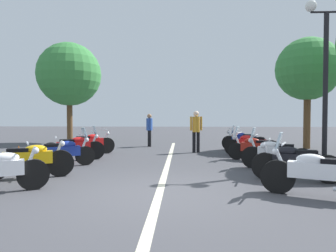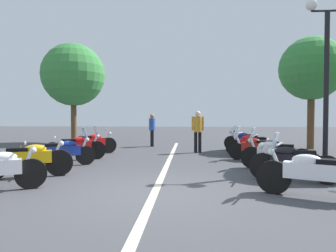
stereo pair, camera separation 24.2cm
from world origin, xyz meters
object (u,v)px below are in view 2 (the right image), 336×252
object	(u,v)px
motorcycle_right_row_3	(257,148)
street_lamp_twin_globe	(327,53)
motorcycle_right_row_1	(293,162)
motorcycle_right_row_4	(252,144)
motorcycle_right_row_5	(246,141)
traffic_cone_0	(21,155)
motorcycle_left_row_1	(28,159)
motorcycle_left_row_3	(76,147)
motorcycle_right_row_0	(315,173)
motorcycle_right_row_2	(275,154)
bystander_1	(198,128)
roadside_tree_1	(73,75)
motorcycle_left_row_4	(91,143)
bystander_0	(152,127)
roadside_tree_2	(312,69)
motorcycle_left_row_2	(62,152)

from	to	relation	value
motorcycle_right_row_3	street_lamp_twin_globe	world-z (taller)	street_lamp_twin_globe
motorcycle_right_row_1	motorcycle_right_row_4	world-z (taller)	motorcycle_right_row_4
motorcycle_right_row_5	traffic_cone_0	size ratio (longest dim) A/B	3.06
motorcycle_left_row_1	motorcycle_left_row_3	bearing A→B (deg)	65.64
motorcycle_right_row_0	motorcycle_right_row_2	xyz separation A→B (m)	(2.97, -0.12, -0.01)
motorcycle_right_row_3	street_lamp_twin_globe	distance (m)	3.63
bystander_1	roadside_tree_1	size ratio (longest dim) A/B	0.31
motorcycle_left_row_4	motorcycle_right_row_2	bearing A→B (deg)	-60.69
motorcycle_right_row_1	motorcycle_right_row_4	distance (m)	4.53
motorcycle_left_row_1	bystander_0	world-z (taller)	bystander_0
motorcycle_right_row_3	roadside_tree_1	size ratio (longest dim) A/B	0.33
roadside_tree_2	motorcycle_right_row_1	bearing A→B (deg)	155.48
motorcycle_right_row_4	bystander_0	xyz separation A→B (m)	(3.44, 4.35, 0.52)
traffic_cone_0	motorcycle_left_row_2	bearing A→B (deg)	-106.21
motorcycle_right_row_2	roadside_tree_2	world-z (taller)	roadside_tree_2
traffic_cone_0	motorcycle_right_row_3	bearing A→B (deg)	-82.22
motorcycle_right_row_0	motorcycle_right_row_3	world-z (taller)	motorcycle_right_row_0
motorcycle_right_row_1	motorcycle_right_row_5	world-z (taller)	motorcycle_right_row_5
motorcycle_left_row_1	bystander_1	xyz separation A→B (m)	(5.48, -4.40, 0.58)
traffic_cone_0	motorcycle_right_row_5	bearing A→B (deg)	-63.11
bystander_1	motorcycle_right_row_2	bearing A→B (deg)	20.08
motorcycle_right_row_3	bystander_1	xyz separation A→B (m)	(2.27, 1.96, 0.59)
motorcycle_left_row_1	motorcycle_right_row_2	bearing A→B (deg)	-10.50
motorcycle_left_row_3	motorcycle_right_row_3	bearing A→B (deg)	-23.05
motorcycle_left_row_3	motorcycle_right_row_4	size ratio (longest dim) A/B	0.97
motorcycle_right_row_0	motorcycle_right_row_2	bearing A→B (deg)	-67.67
motorcycle_right_row_4	roadside_tree_1	bearing A→B (deg)	-13.30
motorcycle_right_row_2	traffic_cone_0	xyz separation A→B (m)	(0.62, 7.96, -0.18)
motorcycle_left_row_2	roadside_tree_1	xyz separation A→B (m)	(8.12, 2.89, 3.53)
roadside_tree_2	motorcycle_right_row_2	bearing A→B (deg)	150.25
motorcycle_right_row_0	roadside_tree_1	xyz separation A→B (m)	(11.24, 9.12, 3.51)
motorcycle_left_row_2	motorcycle_right_row_5	size ratio (longest dim) A/B	0.97
motorcycle_left_row_3	motorcycle_right_row_1	world-z (taller)	motorcycle_left_row_3
motorcycle_left_row_3	motorcycle_right_row_1	size ratio (longest dim) A/B	1.01
street_lamp_twin_globe	motorcycle_left_row_1	bearing A→B (deg)	102.19
motorcycle_right_row_1	motorcycle_left_row_3	bearing A→B (deg)	-8.46
street_lamp_twin_globe	roadside_tree_2	distance (m)	5.92
motorcycle_right_row_0	roadside_tree_1	world-z (taller)	roadside_tree_1
motorcycle_left_row_1	traffic_cone_0	world-z (taller)	motorcycle_left_row_1
motorcycle_right_row_5	street_lamp_twin_globe	bearing A→B (deg)	134.78
motorcycle_right_row_0	motorcycle_right_row_5	distance (m)	7.67
motorcycle_left_row_3	motorcycle_left_row_4	size ratio (longest dim) A/B	1.07
motorcycle_right_row_2	motorcycle_right_row_3	world-z (taller)	motorcycle_right_row_2
motorcycle_right_row_3	traffic_cone_0	size ratio (longest dim) A/B	3.11
motorcycle_right_row_4	bystander_1	size ratio (longest dim) A/B	1.16
motorcycle_right_row_3	roadside_tree_2	world-z (taller)	roadside_tree_2
motorcycle_left_row_3	roadside_tree_1	distance (m)	8.13
motorcycle_right_row_1	motorcycle_left_row_1	bearing A→B (deg)	16.60
motorcycle_right_row_5	traffic_cone_0	xyz separation A→B (m)	(-4.08, 8.04, -0.17)
motorcycle_right_row_0	bystander_1	xyz separation A→B (m)	(6.93, 1.97, 0.57)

